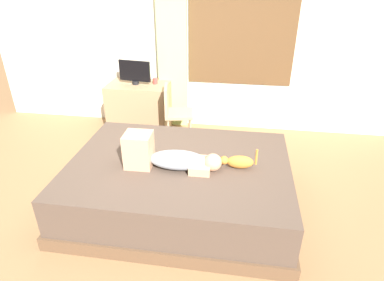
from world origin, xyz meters
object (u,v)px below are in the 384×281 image
tv_monitor (135,72)px  chair_by_desk (174,110)px  desk (140,107)px  cat (238,162)px  person_lying (168,157)px  cup (155,81)px  bed (180,184)px

tv_monitor → chair_by_desk: (0.65, -0.36, -0.41)m
chair_by_desk → desk: bearing=149.6°
cat → chair_by_desk: size_ratio=0.42×
person_lying → cup: 2.00m
bed → chair_by_desk: chair_by_desk is taller
desk → person_lying: bearing=-65.0°
bed → person_lying: bearing=-132.6°
cat → cup: bearing=125.3°
desk → chair_by_desk: (0.61, -0.36, 0.14)m
cat → desk: cat is taller
person_lying → cat: 0.68m
tv_monitor → cup: tv_monitor is taller
person_lying → cat: bearing=7.5°
desk → cup: bearing=12.4°
bed → desk: 1.99m
cat → tv_monitor: bearing=131.8°
cat → bed: bearing=179.0°
person_lying → tv_monitor: 2.06m
person_lying → bed: bearing=47.4°
cup → chair_by_desk: (0.36, -0.42, -0.28)m
bed → cup: cup is taller
desk → cup: cup is taller
bed → desk: size_ratio=2.52×
bed → tv_monitor: bearing=119.4°
bed → cup: 2.00m
bed → desk: bearing=118.6°
person_lying → desk: (-0.86, 1.84, -0.28)m
bed → cat: cat is taller
person_lying → tv_monitor: tv_monitor is taller
tv_monitor → person_lying: bearing=-64.2°
bed → chair_by_desk: 1.44m
cat → desk: size_ratio=0.40×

